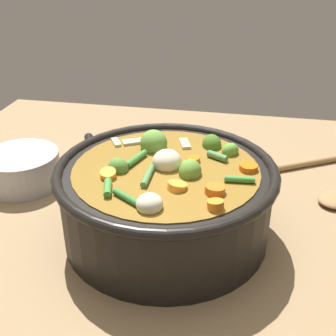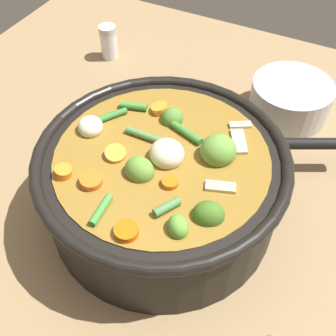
% 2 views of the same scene
% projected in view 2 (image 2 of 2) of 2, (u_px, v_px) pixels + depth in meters
% --- Properties ---
extents(ground_plane, '(1.10, 1.10, 0.00)m').
position_uv_depth(ground_plane, '(163.00, 210.00, 0.62)').
color(ground_plane, '#8C704C').
extents(cooking_pot, '(0.33, 0.33, 0.15)m').
position_uv_depth(cooking_pot, '(162.00, 182.00, 0.58)').
color(cooking_pot, black).
rests_on(cooking_pot, ground_plane).
extents(salt_shaker, '(0.03, 0.03, 0.07)m').
position_uv_depth(salt_shaker, '(109.00, 42.00, 0.86)').
color(salt_shaker, silver).
rests_on(salt_shaker, ground_plane).
extents(small_saucepan, '(0.19, 0.23, 0.06)m').
position_uv_depth(small_saucepan, '(291.00, 100.00, 0.74)').
color(small_saucepan, '#ADADB2').
rests_on(small_saucepan, ground_plane).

